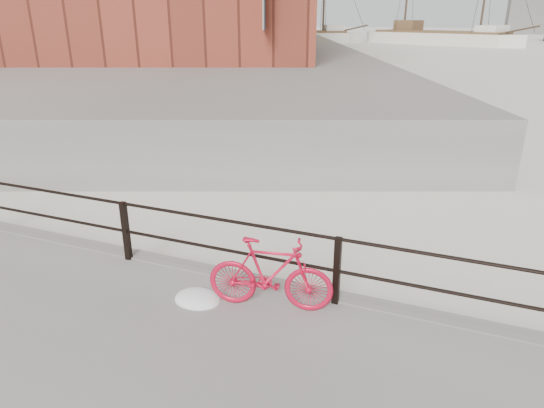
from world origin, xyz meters
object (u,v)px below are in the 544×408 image
Objects in this scene: schooner_mid at (438,44)px; workboat_near at (218,65)px; bicycle at (270,274)px; workboat_far at (201,53)px; schooner_left at (287,43)px.

workboat_near is (-15.73, -43.13, 0.00)m from schooner_mid.
workboat_far is at bearing 109.31° from bicycle.
schooner_left reaches higher than workboat_near.
schooner_mid is 2.89× the size of workboat_far.
schooner_mid reaches higher than bicycle.
schooner_mid is 39.31m from workboat_far.
workboat_near is at bearing -73.97° from workboat_far.
schooner_mid is 2.55× the size of workboat_near.
bicycle is at bearing -78.64° from workboat_far.
schooner_mid is (-3.52, 77.83, -0.86)m from bicycle.
workboat_far is (-24.65, -30.62, 0.00)m from schooner_mid.
schooner_left is (-27.02, 73.75, -0.86)m from bicycle.
workboat_near is (-19.25, 34.70, -0.86)m from bicycle.
schooner_mid reaches higher than schooner_left.
schooner_mid is 45.91m from workboat_near.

